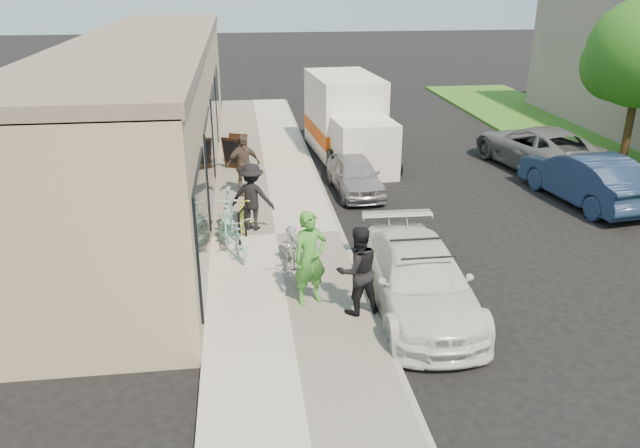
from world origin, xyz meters
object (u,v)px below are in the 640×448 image
far_car_blue (585,178)px  cruiser_bike_c (244,211)px  sedan_white (419,279)px  moving_truck (347,122)px  cruiser_bike_a (228,215)px  man_standing (358,270)px  cruiser_bike_b (232,233)px  bike_rack (242,222)px  bystander_b (243,165)px  median_tree (640,58)px  tandem_bike (295,246)px  far_car_gray (538,147)px  woman_rider (310,258)px  sandwich_board (235,152)px  sedan_silver (355,175)px

far_car_blue → cruiser_bike_c: 9.31m
far_car_blue → sedan_white: bearing=32.0°
moving_truck → cruiser_bike_a: 8.08m
man_standing → cruiser_bike_b: (-2.22, 2.91, -0.36)m
bike_rack → bystander_b: bystander_b is taller
man_standing → cruiser_bike_b: size_ratio=0.94×
median_tree → tandem_bike: 13.66m
moving_truck → median_tree: 9.35m
median_tree → man_standing: 13.88m
moving_truck → tandem_bike: 9.35m
median_tree → bystander_b: bearing=-171.2°
man_standing → cruiser_bike_a: 4.41m
bike_rack → sedan_white: size_ratio=0.18×
far_car_gray → man_standing: size_ratio=3.01×
bike_rack → moving_truck: size_ratio=0.14×
moving_truck → far_car_blue: 7.82m
bike_rack → moving_truck: bearing=63.3°
cruiser_bike_b → moving_truck: bearing=44.2°
moving_truck → bystander_b: size_ratio=3.33×
woman_rider → cruiser_bike_a: size_ratio=0.95×
sedan_white → median_tree: 12.94m
moving_truck → median_tree: median_tree is taller
moving_truck → sandwich_board: bearing=-164.4°
tandem_bike → cruiser_bike_b: 1.68m
man_standing → cruiser_bike_c: man_standing is taller
bystander_b → sedan_white: bearing=-87.8°
sedan_silver → cruiser_bike_c: bearing=-142.5°
man_standing → cruiser_bike_c: bearing=-79.3°
moving_truck → cruiser_bike_c: moving_truck is taller
median_tree → man_standing: (-10.52, -8.72, -2.45)m
bike_rack → far_car_gray: size_ratio=0.16×
woman_rider → cruiser_bike_b: woman_rider is taller
far_car_blue → woman_rider: (-8.09, -4.90, 0.34)m
tandem_bike → man_standing: bearing=-65.3°
far_car_blue → man_standing: bearing=28.1°
far_car_blue → cruiser_bike_b: bearing=6.2°
bystander_b → cruiser_bike_a: bearing=-120.4°
cruiser_bike_b → tandem_bike: bearing=-60.0°
far_car_blue → median_tree: 5.38m
tandem_bike → sandwich_board: bearing=96.1°
sedan_white → cruiser_bike_b: size_ratio=2.46×
woman_rider → sedan_white: bearing=-27.2°
far_car_blue → far_car_gray: size_ratio=0.86×
bystander_b → median_tree: bearing=-14.1°
tandem_bike → cruiser_bike_c: 2.64m
sedan_white → cruiser_bike_a: bearing=136.3°
far_car_gray → cruiser_bike_b: bearing=20.9°
bystander_b → cruiser_bike_b: bearing=-117.7°
cruiser_bike_b → cruiser_bike_c: bearing=58.4°
cruiser_bike_b → cruiser_bike_c: 1.38m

